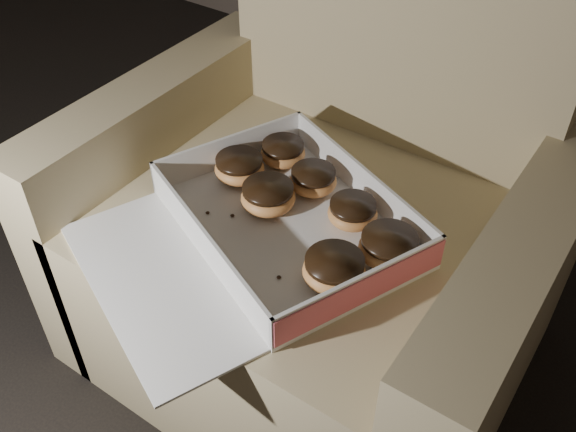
# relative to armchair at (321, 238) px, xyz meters

# --- Properties ---
(armchair) EXTENTS (0.82, 0.70, 0.86)m
(armchair) POSITION_rel_armchair_xyz_m (0.00, 0.00, 0.00)
(armchair) COLOR tan
(armchair) RESTS_ON floor
(bakery_box) EXTENTS (0.56, 0.59, 0.07)m
(bakery_box) POSITION_rel_armchair_xyz_m (-0.01, -0.16, 0.13)
(bakery_box) COLOR silver
(bakery_box) RESTS_ON armchair
(donut_a) EXTENTS (0.08, 0.08, 0.04)m
(donut_a) POSITION_rel_armchair_xyz_m (0.09, -0.05, 0.14)
(donut_a) COLOR #E3964F
(donut_a) RESTS_ON bakery_box
(donut_b) EXTENTS (0.08, 0.08, 0.04)m
(donut_b) POSITION_rel_armchair_xyz_m (-0.01, -0.01, 0.14)
(donut_b) COLOR #E3964F
(donut_b) RESTS_ON bakery_box
(donut_c) EXTENTS (0.09, 0.09, 0.05)m
(donut_c) POSITION_rel_armchair_xyz_m (0.18, -0.09, 0.15)
(donut_c) COLOR #E3964F
(donut_c) RESTS_ON bakery_box
(donut_d) EXTENTS (0.09, 0.09, 0.04)m
(donut_d) POSITION_rel_armchair_xyz_m (-0.14, -0.06, 0.15)
(donut_d) COLOR #E3964F
(donut_d) RESTS_ON bakery_box
(donut_e) EXTENTS (0.08, 0.08, 0.04)m
(donut_e) POSITION_rel_armchair_xyz_m (-0.10, 0.02, 0.14)
(donut_e) COLOR #E3964F
(donut_e) RESTS_ON bakery_box
(donut_f) EXTENTS (0.09, 0.09, 0.05)m
(donut_f) POSITION_rel_armchair_xyz_m (-0.05, -0.10, 0.15)
(donut_f) COLOR #E3964F
(donut_f) RESTS_ON bakery_box
(donut_g) EXTENTS (0.10, 0.10, 0.05)m
(donut_g) POSITION_rel_armchair_xyz_m (0.13, -0.18, 0.15)
(donut_g) COLOR #E3964F
(donut_g) RESTS_ON bakery_box
(crumb_a) EXTENTS (0.01, 0.01, 0.00)m
(crumb_a) POSITION_rel_armchair_xyz_m (-0.09, -0.15, 0.12)
(crumb_a) COLOR black
(crumb_a) RESTS_ON bakery_box
(crumb_b) EXTENTS (0.01, 0.01, 0.00)m
(crumb_b) POSITION_rel_armchair_xyz_m (0.09, -0.17, 0.12)
(crumb_b) COLOR black
(crumb_b) RESTS_ON bakery_box
(crumb_c) EXTENTS (0.01, 0.01, 0.00)m
(crumb_c) POSITION_rel_armchair_xyz_m (0.15, -0.20, 0.12)
(crumb_c) COLOR black
(crumb_c) RESTS_ON bakery_box
(crumb_d) EXTENTS (0.01, 0.01, 0.00)m
(crumb_d) POSITION_rel_armchair_xyz_m (0.06, -0.22, 0.12)
(crumb_d) COLOR black
(crumb_d) RESTS_ON bakery_box
(crumb_e) EXTENTS (0.01, 0.01, 0.00)m
(crumb_e) POSITION_rel_armchair_xyz_m (-0.13, -0.17, 0.12)
(crumb_e) COLOR black
(crumb_e) RESTS_ON bakery_box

